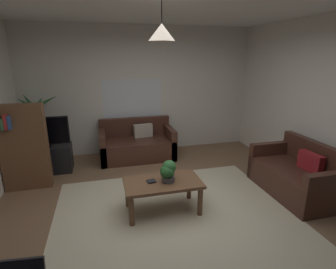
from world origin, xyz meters
name	(u,v)px	position (x,y,z in m)	size (l,w,h in m)	color
floor	(173,212)	(0.00, 0.00, -0.01)	(4.99, 5.27, 0.02)	brown
rug	(177,219)	(0.00, -0.20, 0.00)	(3.24, 2.90, 0.01)	beige
wall_back	(141,91)	(0.00, 2.67, 1.37)	(5.11, 0.06, 2.73)	silver
wall_right	(336,108)	(2.52, 0.00, 1.37)	(0.06, 5.27, 2.73)	silver
window_pane	(133,101)	(-0.20, 2.63, 1.15)	(1.28, 0.01, 0.95)	white
couch_under_window	(137,145)	(-0.20, 2.17, 0.28)	(1.53, 0.80, 0.82)	#47281E
couch_right_side	(296,177)	(2.03, 0.03, 0.28)	(0.80, 1.40, 0.82)	#47281E
coffee_table	(163,186)	(-0.14, 0.06, 0.38)	(1.05, 0.58, 0.46)	brown
book_on_table_0	(151,181)	(-0.29, 0.08, 0.47)	(0.11, 0.10, 0.02)	black
remote_on_table_0	(168,177)	(-0.04, 0.14, 0.47)	(0.05, 0.16, 0.02)	black
remote_on_table_1	(168,181)	(-0.07, 0.03, 0.47)	(0.05, 0.16, 0.02)	black
potted_plant_on_table	(168,171)	(-0.06, 0.05, 0.61)	(0.23, 0.22, 0.30)	#4C4C51
tv_stand	(47,159)	(-1.94, 1.89, 0.25)	(0.90, 0.44, 0.50)	black
tv	(43,132)	(-1.94, 1.86, 0.79)	(0.91, 0.16, 0.56)	black
potted_palm_corner	(39,135)	(-2.12, 2.38, 0.59)	(0.75, 0.70, 1.45)	#4C4C51
bookshelf_corner	(24,147)	(-2.13, 1.29, 0.71)	(0.70, 0.31, 1.40)	brown
pendant_lamp	(162,32)	(-0.14, 0.06, 2.37)	(0.32, 0.32, 0.46)	black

